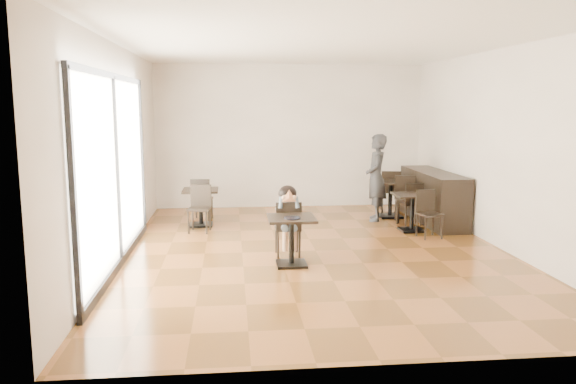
{
  "coord_description": "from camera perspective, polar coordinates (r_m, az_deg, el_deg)",
  "views": [
    {
      "loc": [
        -1.32,
        -8.62,
        2.31
      ],
      "look_at": [
        -0.47,
        -0.28,
        1.0
      ],
      "focal_mm": 35.0,
      "sensor_mm": 36.0,
      "label": 1
    }
  ],
  "objects": [
    {
      "name": "child",
      "position": [
        8.62,
        -0.03,
        -2.96
      ],
      "size": [
        0.39,
        0.54,
        1.08
      ],
      "primitive_type": null,
      "color": "slate",
      "rests_on": "child_chair"
    },
    {
      "name": "chair_back_a",
      "position": [
        12.34,
        10.34,
        0.09
      ],
      "size": [
        0.48,
        0.48,
        0.91
      ],
      "primitive_type": null,
      "rotation": [
        0.0,
        0.0,
        2.94
      ],
      "color": "black",
      "rests_on": "floor"
    },
    {
      "name": "cafe_table_left",
      "position": [
        10.89,
        -8.85,
        -1.57
      ],
      "size": [
        0.77,
        0.77,
        0.71
      ],
      "primitive_type": null,
      "rotation": [
        0.0,
        0.0,
        -0.16
      ],
      "color": "black",
      "rests_on": "floor"
    },
    {
      "name": "ceiling",
      "position": [
        8.76,
        2.99,
        14.7
      ],
      "size": [
        6.0,
        8.0,
        0.01
      ],
      "primitive_type": "cube",
      "color": "white",
      "rests_on": "floor"
    },
    {
      "name": "chair_mid_b",
      "position": [
        10.09,
        14.2,
        -2.22
      ],
      "size": [
        0.43,
        0.43,
        0.83
      ],
      "primitive_type": null,
      "rotation": [
        0.0,
        0.0,
        0.16
      ],
      "color": "black",
      "rests_on": "floor"
    },
    {
      "name": "wall_front",
      "position": [
        4.85,
        10.03,
        0.34
      ],
      "size": [
        6.0,
        0.01,
        3.2
      ],
      "primitive_type": "cube",
      "color": "white",
      "rests_on": "floor"
    },
    {
      "name": "chair_left_a",
      "position": [
        11.42,
        -8.71,
        -0.72
      ],
      "size": [
        0.44,
        0.44,
        0.85
      ],
      "primitive_type": null,
      "rotation": [
        0.0,
        0.0,
        2.98
      ],
      "color": "black",
      "rests_on": "floor"
    },
    {
      "name": "plate",
      "position": [
        7.95,
        0.44,
        -2.64
      ],
      "size": [
        0.24,
        0.24,
        0.01
      ],
      "primitive_type": "cylinder",
      "color": "black",
      "rests_on": "child_table"
    },
    {
      "name": "child_table",
      "position": [
        8.12,
        0.36,
        -5.02
      ],
      "size": [
        0.68,
        0.68,
        0.72
      ],
      "primitive_type": null,
      "color": "black",
      "rests_on": "floor"
    },
    {
      "name": "chair_left_b",
      "position": [
        10.34,
        -9.01,
        -1.73
      ],
      "size": [
        0.44,
        0.44,
        0.85
      ],
      "primitive_type": null,
      "rotation": [
        0.0,
        0.0,
        -0.16
      ],
      "color": "black",
      "rests_on": "floor"
    },
    {
      "name": "child_chair",
      "position": [
        8.64,
        -0.03,
        -3.69
      ],
      "size": [
        0.39,
        0.39,
        0.86
      ],
      "primitive_type": null,
      "rotation": [
        0.0,
        0.0,
        3.14
      ],
      "color": "black",
      "rests_on": "floor"
    },
    {
      "name": "floor",
      "position": [
        9.02,
        2.83,
        -5.97
      ],
      "size": [
        6.0,
        8.0,
        0.01
      ],
      "primitive_type": "cube",
      "color": "brown",
      "rests_on": "ground"
    },
    {
      "name": "chair_back_b",
      "position": [
        11.3,
        11.87,
        -0.76
      ],
      "size": [
        0.48,
        0.48,
        0.91
      ],
      "primitive_type": null,
      "rotation": [
        0.0,
        0.0,
        -0.2
      ],
      "color": "black",
      "rests_on": "floor"
    },
    {
      "name": "wall_back",
      "position": [
        12.71,
        0.18,
        5.67
      ],
      "size": [
        6.0,
        0.01,
        3.2
      ],
      "primitive_type": "cube",
      "color": "white",
      "rests_on": "floor"
    },
    {
      "name": "service_counter",
      "position": [
        11.48,
        14.52,
        -0.48
      ],
      "size": [
        0.6,
        2.4,
        1.0
      ],
      "primitive_type": "cube",
      "color": "black",
      "rests_on": "floor"
    },
    {
      "name": "storefront_window",
      "position": [
        8.33,
        -17.2,
        2.22
      ],
      "size": [
        0.04,
        4.5,
        2.6
      ],
      "primitive_type": "cube",
      "color": "white",
      "rests_on": "floor"
    },
    {
      "name": "cafe_table_mid",
      "position": [
        10.57,
        12.48,
        -2.05
      ],
      "size": [
        0.75,
        0.75,
        0.69
      ],
      "primitive_type": null,
      "rotation": [
        0.0,
        0.0,
        0.16
      ],
      "color": "black",
      "rests_on": "floor"
    },
    {
      "name": "adult_patron",
      "position": [
        11.33,
        8.94,
        1.45
      ],
      "size": [
        0.53,
        0.7,
        1.73
      ],
      "primitive_type": "imported",
      "rotation": [
        0.0,
        0.0,
        -1.77
      ],
      "color": "#323236",
      "rests_on": "floor"
    },
    {
      "name": "pizza_slice",
      "position": [
        8.36,
        0.1,
        -0.57
      ],
      "size": [
        0.25,
        0.19,
        0.06
      ],
      "primitive_type": null,
      "color": "#F2C87C",
      "rests_on": "child"
    },
    {
      "name": "chair_mid_a",
      "position": [
        11.11,
        12.28,
        -1.15
      ],
      "size": [
        0.43,
        0.43,
        0.83
      ],
      "primitive_type": null,
      "rotation": [
        0.0,
        0.0,
        3.3
      ],
      "color": "black",
      "rests_on": "floor"
    },
    {
      "name": "cafe_table_back",
      "position": [
        11.79,
        10.35,
        -0.7
      ],
      "size": [
        0.84,
        0.84,
        0.76
      ],
      "primitive_type": null,
      "rotation": [
        0.0,
        0.0,
        -0.2
      ],
      "color": "black",
      "rests_on": "floor"
    },
    {
      "name": "wall_right",
      "position": [
        9.66,
        20.82,
        4.09
      ],
      "size": [
        0.01,
        8.0,
        3.2
      ],
      "primitive_type": "cube",
      "color": "white",
      "rests_on": "floor"
    },
    {
      "name": "wall_left",
      "position": [
        8.81,
        -16.81,
        3.88
      ],
      "size": [
        0.01,
        8.0,
        3.2
      ],
      "primitive_type": "cube",
      "color": "white",
      "rests_on": "floor"
    }
  ]
}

